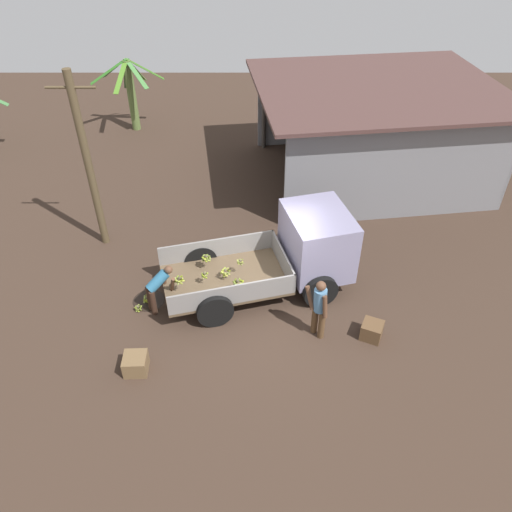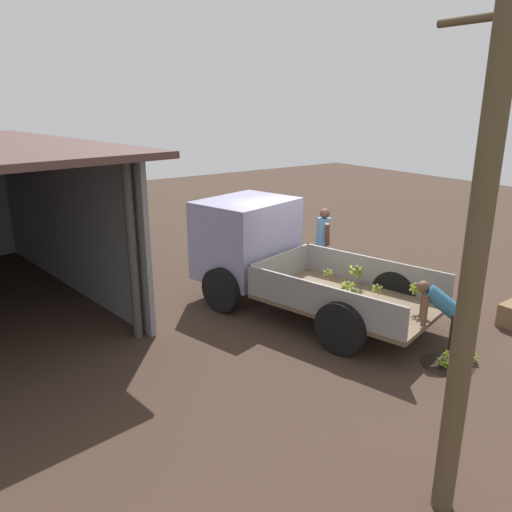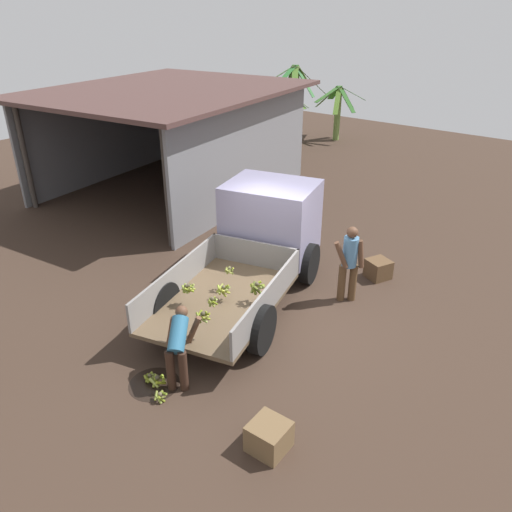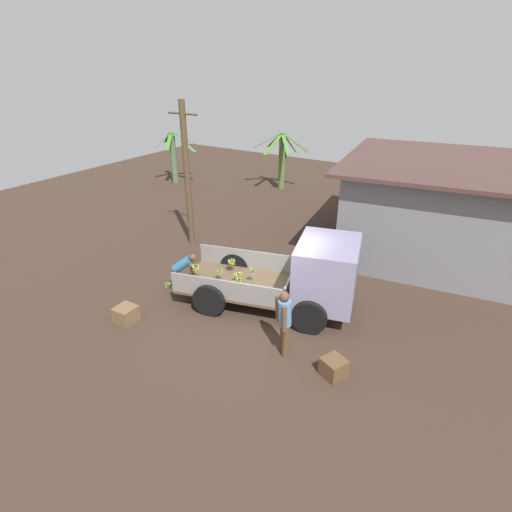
# 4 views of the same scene
# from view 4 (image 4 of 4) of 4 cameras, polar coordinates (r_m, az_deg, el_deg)

# --- Properties ---
(ground) EXTENTS (36.00, 36.00, 0.00)m
(ground) POSITION_cam_4_polar(r_m,az_deg,el_deg) (11.14, 1.67, -8.12)
(ground) COLOR #3B2B21
(mud_patch_0) EXTENTS (0.84, 0.84, 0.01)m
(mud_patch_0) POSITION_cam_4_polar(r_m,az_deg,el_deg) (12.72, -10.68, -3.88)
(mud_patch_0) COLOR black
(mud_patch_0) RESTS_ON ground
(cargo_truck) EXTENTS (5.18, 3.16, 2.10)m
(cargo_truck) POSITION_cam_4_polar(r_m,az_deg,el_deg) (10.81, 7.60, -2.66)
(cargo_truck) COLOR brown
(cargo_truck) RESTS_ON ground
(warehouse_shed) EXTENTS (8.86, 7.66, 3.28)m
(warehouse_shed) POSITION_cam_4_polar(r_m,az_deg,el_deg) (15.25, 29.66, 8.01)
(warehouse_shed) COLOR slate
(warehouse_shed) RESTS_ON ground
(utility_pole) EXTENTS (1.25, 0.22, 5.14)m
(utility_pole) POSITION_cam_4_polar(r_m,az_deg,el_deg) (14.60, -9.81, 11.32)
(utility_pole) COLOR #4F402A
(utility_pole) RESTS_ON ground
(banana_palm_1) EXTENTS (2.86, 2.45, 2.93)m
(banana_palm_1) POSITION_cam_4_polar(r_m,az_deg,el_deg) (21.70, 3.69, 13.59)
(banana_palm_1) COLOR #596D37
(banana_palm_1) RESTS_ON ground
(banana_palm_4) EXTENTS (2.72, 2.17, 2.77)m
(banana_palm_4) POSITION_cam_4_polar(r_m,az_deg,el_deg) (23.27, -11.69, 13.75)
(banana_palm_4) COLOR #516B4A
(banana_palm_4) RESTS_ON ground
(person_foreground_visitor) EXTENTS (0.59, 0.53, 1.68)m
(person_foreground_visitor) POSITION_cam_4_polar(r_m,az_deg,el_deg) (9.26, 4.05, -9.14)
(person_foreground_visitor) COLOR brown
(person_foreground_visitor) RESTS_ON ground
(person_worker_loading) EXTENTS (0.83, 0.72, 1.22)m
(person_worker_loading) POSITION_cam_4_polar(r_m,az_deg,el_deg) (11.98, -10.50, -1.89)
(person_worker_loading) COLOR #352118
(person_worker_loading) RESTS_ON ground
(banana_bunch_on_ground_0) EXTENTS (0.22, 0.22, 0.18)m
(banana_bunch_on_ground_0) POSITION_cam_4_polar(r_m,az_deg,el_deg) (12.56, -12.52, -3.96)
(banana_bunch_on_ground_0) COLOR brown
(banana_bunch_on_ground_0) RESTS_ON ground
(banana_bunch_on_ground_1) EXTENTS (0.26, 0.27, 0.23)m
(banana_bunch_on_ground_1) POSITION_cam_4_polar(r_m,az_deg,el_deg) (12.58, -11.00, -3.58)
(banana_bunch_on_ground_1) COLOR #463F2E
(banana_bunch_on_ground_1) RESTS_ON ground
(banana_bunch_on_ground_2) EXTENTS (0.22, 0.22, 0.16)m
(banana_bunch_on_ground_2) POSITION_cam_4_polar(r_m,az_deg,el_deg) (12.73, -10.38, -3.37)
(banana_bunch_on_ground_2) COLOR brown
(banana_bunch_on_ground_2) RESTS_ON ground
(wooden_crate_0) EXTENTS (0.54, 0.54, 0.43)m
(wooden_crate_0) POSITION_cam_4_polar(r_m,az_deg,el_deg) (11.24, -18.08, -7.92)
(wooden_crate_0) COLOR brown
(wooden_crate_0) RESTS_ON ground
(wooden_crate_1) EXTENTS (0.63, 0.63, 0.43)m
(wooden_crate_1) POSITION_cam_4_polar(r_m,az_deg,el_deg) (9.25, 11.04, -15.37)
(wooden_crate_1) COLOR brown
(wooden_crate_1) RESTS_ON ground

